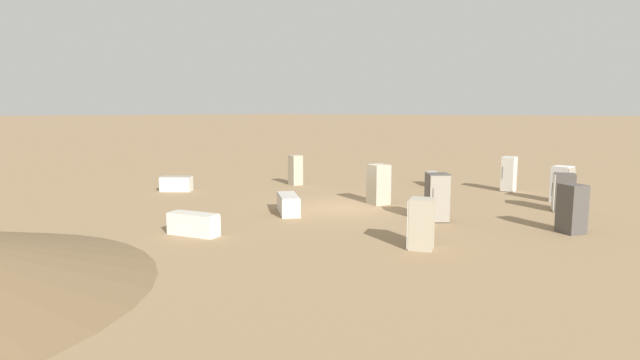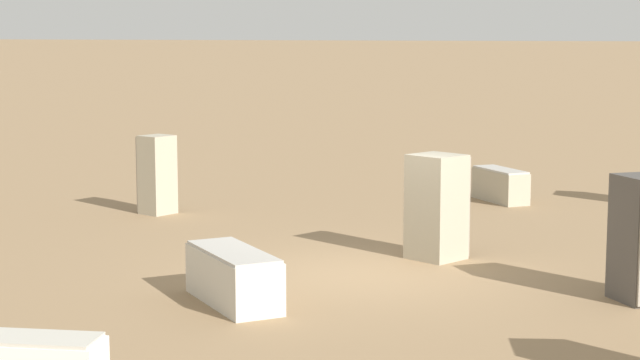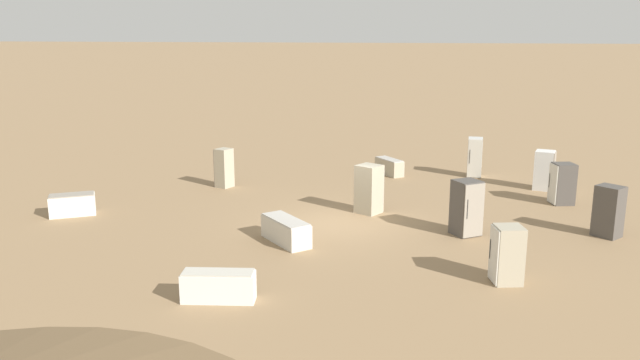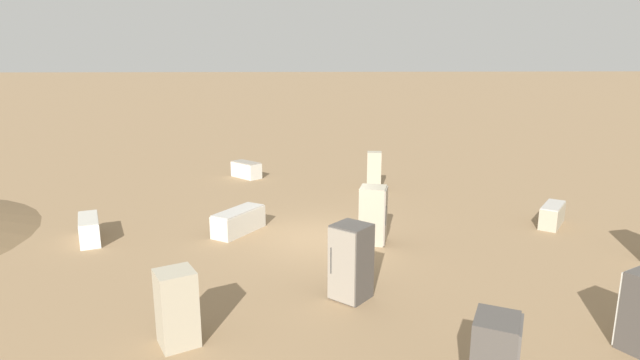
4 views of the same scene
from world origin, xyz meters
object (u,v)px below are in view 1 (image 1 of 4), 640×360
Objects in this scene: discarded_fridge_1 at (562,184)px; discarded_fridge_3 at (379,184)px; discarded_fridge_0 at (572,209)px; discarded_fridge_2 at (288,204)px; discarded_fridge_11 at (437,197)px; discarded_fridge_5 at (434,179)px; discarded_fridge_6 at (295,170)px; discarded_fridge_9 at (421,224)px; discarded_fridge_7 at (509,174)px; discarded_fridge_4 at (176,184)px; discarded_fridge_10 at (564,192)px; discarded_fridge_8 at (193,224)px.

discarded_fridge_3 is at bearing -39.40° from discarded_fridge_1.
discarded_fridge_2 is at bearing -124.70° from discarded_fridge_0.
discarded_fridge_11 is (2.49, -5.16, 0.51)m from discarded_fridge_2.
discarded_fridge_3 is 6.44m from discarded_fridge_5.
discarded_fridge_1 is 6.68m from discarded_fridge_5.
discarded_fridge_3 is 1.07× the size of discarded_fridge_6.
discarded_fridge_9 is at bearing 1.76° from discarded_fridge_1.
discarded_fridge_7 is at bearing 155.93° from discarded_fridge_0.
discarded_fridge_4 is 17.88m from discarded_fridge_10.
discarded_fridge_1 is 12.26m from discarded_fridge_2.
discarded_fridge_11 is (2.05, -13.38, 0.50)m from discarded_fridge_4.
discarded_fridge_0 is 1.01× the size of discarded_fridge_1.
discarded_fridge_0 reaches higher than discarded_fridge_8.
discarded_fridge_3 is 1.16× the size of discarded_fridge_9.
discarded_fridge_1 reaches higher than discarded_fridge_5.
discarded_fridge_7 is 0.99× the size of discarded_fridge_11.
discarded_fridge_2 is at bearing 110.46° from discarded_fridge_10.
discarded_fridge_2 is at bearing -124.11° from discarded_fridge_6.
discarded_fridge_3 is at bearing -148.33° from discarded_fridge_0.
discarded_fridge_7 is at bearing -87.56° from discarded_fridge_4.
discarded_fridge_6 is 1.05× the size of discarded_fridge_10.
discarded_fridge_11 is at bearing -11.58° from discarded_fridge_1.
discarded_fridge_8 is (-14.91, 1.00, 0.00)m from discarded_fridge_5.
discarded_fridge_8 is at bearing -78.50° from discarded_fridge_3.
discarded_fridge_7 is 16.39m from discarded_fridge_8.
discarded_fridge_3 is 7.15m from discarded_fridge_9.
discarded_fridge_1 is 3.32m from discarded_fridge_7.
discarded_fridge_4 is 0.93× the size of discarded_fridge_11.
discarded_fridge_11 reaches higher than discarded_fridge_8.
discarded_fridge_3 is at bearing -107.34° from discarded_fridge_4.
discarded_fridge_4 is at bearing -178.94° from discarded_fridge_5.
discarded_fridge_0 reaches higher than discarded_fridge_5.
discarded_fridge_6 is 13.36m from discarded_fridge_10.
discarded_fridge_2 is 1.19× the size of discarded_fridge_4.
discarded_fridge_4 is (-9.13, 15.87, -0.43)m from discarded_fridge_1.
discarded_fridge_6 is (-4.49, 6.07, 0.45)m from discarded_fridge_5.
discarded_fridge_8 is (-10.42, -5.06, -0.44)m from discarded_fridge_6.
discarded_fridge_1 is 1.04× the size of discarded_fridge_10.
discarded_fridge_9 is at bearing -106.25° from discarded_fridge_6.
discarded_fridge_10 is at bearing -32.05° from discarded_fridge_9.
discarded_fridge_5 is 7.80m from discarded_fridge_10.
discarded_fridge_10 is 5.81m from discarded_fridge_11.
discarded_fridge_4 is at bearing 91.42° from discarded_fridge_10.
discarded_fridge_6 is at bearing -154.80° from discarded_fridge_0.
discarded_fridge_7 reaches higher than discarded_fridge_2.
discarded_fridge_10 is at bearing -8.53° from discarded_fridge_2.
discarded_fridge_10 is at bearing 23.08° from discarded_fridge_1.
discarded_fridge_6 is at bearing 10.28° from discarded_fridge_8.
discarded_fridge_4 is 0.93× the size of discarded_fridge_7.
discarded_fridge_0 is at bearing -116.71° from discarded_fridge_4.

